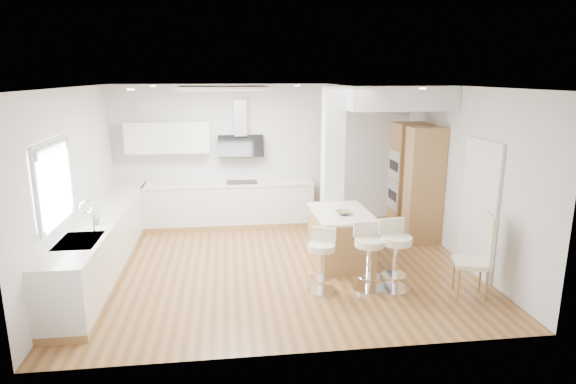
{
  "coord_description": "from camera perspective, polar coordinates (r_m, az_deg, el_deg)",
  "views": [
    {
      "loc": [
        -0.76,
        -7.15,
        2.97
      ],
      "look_at": [
        0.19,
        0.4,
        1.11
      ],
      "focal_mm": 30.0,
      "sensor_mm": 36.0,
      "label": 1
    }
  ],
  "objects": [
    {
      "name": "ground",
      "position": [
        7.78,
        -1.06,
        -8.74
      ],
      "size": [
        6.0,
        6.0,
        0.0
      ],
      "primitive_type": "plane",
      "color": "olive",
      "rests_on": "ground"
    },
    {
      "name": "ceiling",
      "position": [
        7.78,
        -1.06,
        -8.74
      ],
      "size": [
        6.0,
        5.0,
        0.02
      ],
      "primitive_type": "cube",
      "color": "silver",
      "rests_on": "ground"
    },
    {
      "name": "wall_back",
      "position": [
        9.81,
        -2.68,
        4.48
      ],
      "size": [
        6.0,
        0.04,
        2.8
      ],
      "primitive_type": "cube",
      "color": "silver",
      "rests_on": "ground"
    },
    {
      "name": "wall_left",
      "position": [
        7.66,
        -24.04,
        0.66
      ],
      "size": [
        0.04,
        5.0,
        2.8
      ],
      "primitive_type": "cube",
      "color": "silver",
      "rests_on": "ground"
    },
    {
      "name": "wall_right",
      "position": [
        8.23,
        20.15,
        1.86
      ],
      "size": [
        0.04,
        5.0,
        2.8
      ],
      "primitive_type": "cube",
      "color": "silver",
      "rests_on": "ground"
    },
    {
      "name": "skylight",
      "position": [
        7.75,
        -7.6,
        12.11
      ],
      "size": [
        4.1,
        2.1,
        0.06
      ],
      "color": "silver",
      "rests_on": "ground"
    },
    {
      "name": "window_left",
      "position": [
        6.75,
        -26.05,
        1.38
      ],
      "size": [
        0.06,
        1.28,
        1.07
      ],
      "color": "white",
      "rests_on": "ground"
    },
    {
      "name": "doorway_right",
      "position": [
        7.79,
        21.72,
        -1.94
      ],
      "size": [
        0.05,
        1.0,
        2.1
      ],
      "color": "#473F38",
      "rests_on": "ground"
    },
    {
      "name": "counter_left",
      "position": [
        8.03,
        -20.88,
        -5.45
      ],
      "size": [
        0.63,
        4.5,
        1.35
      ],
      "color": "#A57A46",
      "rests_on": "ground"
    },
    {
      "name": "counter_back",
      "position": [
        9.65,
        -7.92,
        -0.07
      ],
      "size": [
        3.62,
        0.63,
        2.5
      ],
      "color": "#A57A46",
      "rests_on": "ground"
    },
    {
      "name": "pillar",
      "position": [
        8.45,
        5.3,
        2.93
      ],
      "size": [
        0.35,
        0.35,
        2.8
      ],
      "color": "silver",
      "rests_on": "ground"
    },
    {
      "name": "soffit",
      "position": [
        9.02,
        11.49,
        11.09
      ],
      "size": [
        1.78,
        2.2,
        0.4
      ],
      "color": "silver",
      "rests_on": "ground"
    },
    {
      "name": "oven_column",
      "position": [
        9.26,
        14.76,
        1.27
      ],
      "size": [
        0.63,
        1.21,
        2.1
      ],
      "color": "#A57A46",
      "rests_on": "ground"
    },
    {
      "name": "peninsula",
      "position": [
        7.9,
        6.25,
        -5.22
      ],
      "size": [
        0.93,
        1.38,
        0.89
      ],
      "rotation": [
        0.0,
        0.0,
        0.02
      ],
      "color": "#A57A46",
      "rests_on": "ground"
    },
    {
      "name": "bar_stool_a",
      "position": [
        6.77,
        3.99,
        -7.71
      ],
      "size": [
        0.53,
        0.53,
        0.9
      ],
      "rotation": [
        0.0,
        0.0,
        -0.4
      ],
      "color": "white",
      "rests_on": "ground"
    },
    {
      "name": "bar_stool_b",
      "position": [
        6.88,
        9.53,
        -7.19
      ],
      "size": [
        0.43,
        0.43,
        0.96
      ],
      "rotation": [
        0.0,
        0.0,
        0.0
      ],
      "color": "white",
      "rests_on": "ground"
    },
    {
      "name": "bar_stool_c",
      "position": [
        6.93,
        12.54,
        -6.9
      ],
      "size": [
        0.51,
        0.51,
        1.01
      ],
      "rotation": [
        0.0,
        0.0,
        0.14
      ],
      "color": "white",
      "rests_on": "ground"
    },
    {
      "name": "dining_chair",
      "position": [
        7.08,
        21.81,
        -6.7
      ],
      "size": [
        0.56,
        0.56,
        1.16
      ],
      "rotation": [
        0.0,
        0.0,
        -0.27
      ],
      "color": "beige",
      "rests_on": "ground"
    }
  ]
}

